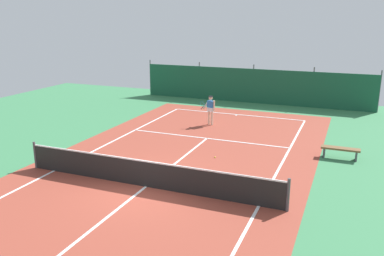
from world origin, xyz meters
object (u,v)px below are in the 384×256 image
courtside_bench (340,150)px  parked_car (225,82)px  tennis_net (146,174)px  tennis_ball_near_player (215,157)px  tennis_player (210,108)px

courtside_bench → parked_car: bearing=125.2°
tennis_net → parked_car: bearing=99.3°
tennis_net → courtside_bench: 8.56m
tennis_ball_near_player → courtside_bench: size_ratio=0.04×
tennis_ball_near_player → courtside_bench: (5.01, 1.95, 0.34)m
tennis_player → tennis_ball_near_player: 5.62m
courtside_bench → tennis_player: bearing=155.6°
parked_car → tennis_player: bearing=-80.3°
tennis_player → parked_car: bearing=-63.0°
tennis_net → parked_car: (-3.14, 19.16, 0.33)m
tennis_player → courtside_bench: bearing=169.4°
parked_car → tennis_net: bearing=-84.2°
parked_car → courtside_bench: 16.38m
tennis_net → tennis_player: (-0.75, 8.98, 0.45)m
parked_car → tennis_ball_near_player: bearing=-77.4°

